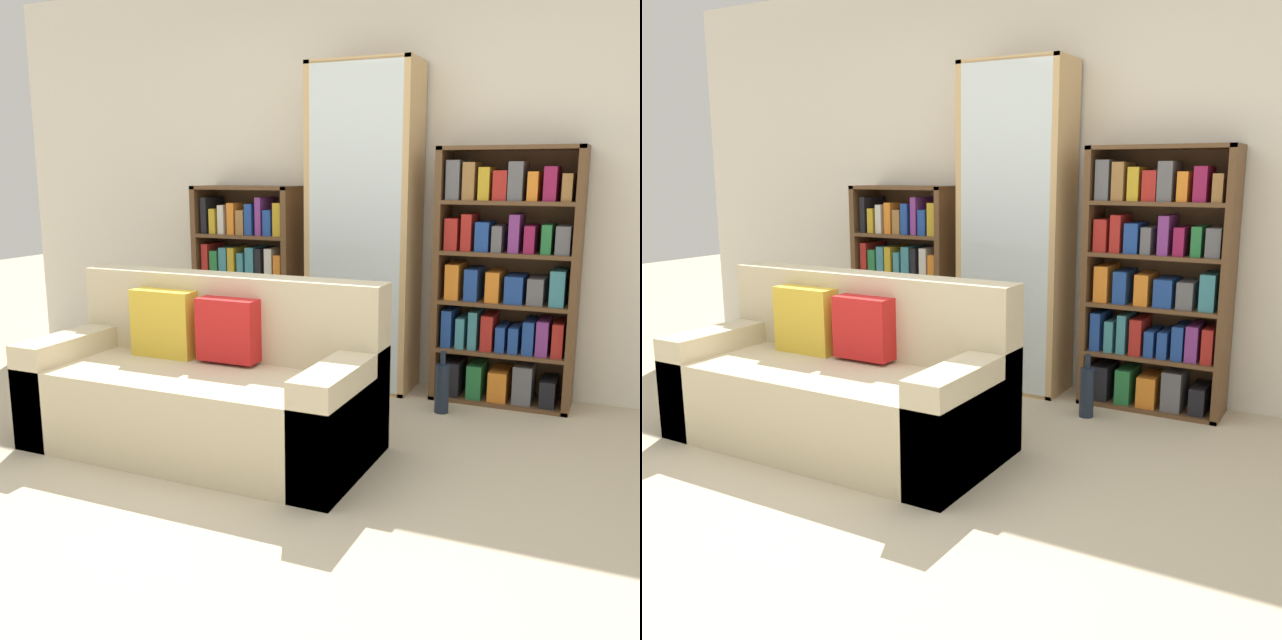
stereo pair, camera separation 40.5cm
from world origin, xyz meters
TOP-DOWN VIEW (x-y plane):
  - ground_plane at (0.00, 0.00)m, footprint 16.00×16.00m
  - wall_back at (0.00, 2.24)m, footprint 6.10×0.06m
  - couch at (-0.46, 0.66)m, footprint 1.76×0.80m
  - bookshelf_left at (-0.96, 2.03)m, footprint 0.74×0.32m
  - display_cabinet at (-0.10, 2.02)m, footprint 0.69×0.36m
  - bookshelf_right at (0.81, 2.04)m, footprint 0.84×0.32m
  - wine_bottle at (0.54, 1.67)m, footprint 0.08×0.08m

SIDE VIEW (x-z plane):
  - ground_plane at x=0.00m, z-range 0.00..0.00m
  - wine_bottle at x=0.54m, z-range -0.03..0.34m
  - couch at x=-0.46m, z-range -0.13..0.74m
  - bookshelf_left at x=-0.96m, z-range -0.03..1.29m
  - bookshelf_right at x=0.81m, z-range -0.02..1.53m
  - display_cabinet at x=-0.10m, z-range -0.01..2.07m
  - wall_back at x=0.00m, z-range 0.00..2.70m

